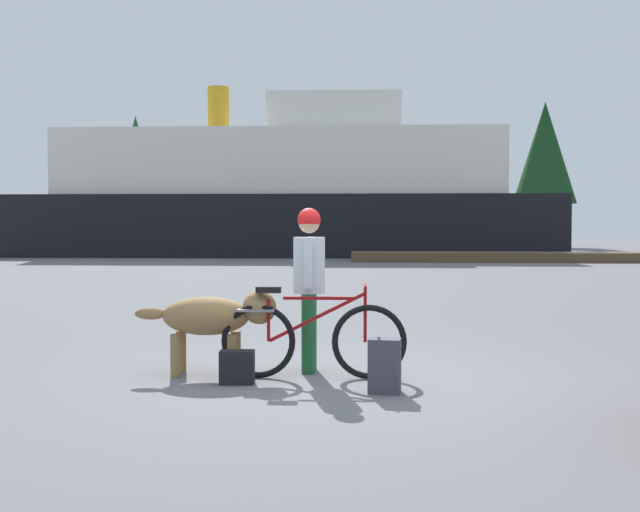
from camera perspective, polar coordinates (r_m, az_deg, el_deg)
The scene contains 12 objects.
ground_plane at distance 7.42m, azimuth 0.97°, elevation -9.22°, with size 160.00×160.00×0.00m, color slate.
bicycle at distance 7.39m, azimuth -0.60°, elevation -6.19°, with size 1.80×0.44×0.92m.
person_cyclist at distance 7.70m, azimuth -0.82°, elevation -1.36°, with size 0.32×0.53×1.66m.
dog at distance 7.62m, azimuth -7.91°, elevation -4.57°, with size 1.41×0.45×0.84m.
backpack at distance 6.83m, azimuth 4.85°, elevation -8.18°, with size 0.28×0.20×0.48m, color #3F3F4C.
handbag_pannier at distance 7.24m, azimuth -6.22°, elevation -8.26°, with size 0.32×0.18×0.31m, color black.
dock_pier at distance 32.85m, azimuth 15.24°, elevation -0.08°, with size 14.65×2.04×0.40m, color brown.
ferry_boat at distance 39.09m, azimuth -2.68°, elevation 4.46°, with size 27.10×7.79×8.58m.
pine_tree_far_left at distance 56.66m, azimuth -13.61°, elevation 7.06°, with size 3.08×3.08×9.42m.
pine_tree_center at distance 51.52m, azimuth 2.19°, elevation 6.89°, with size 4.36×4.36×9.19m.
pine_tree_far_right at distance 56.01m, azimuth 16.46°, elevation 7.39°, with size 4.39×4.39×10.19m.
pine_tree_mid_back at distance 57.97m, azimuth 4.36°, elevation 6.91°, with size 3.38×3.38×9.59m.
Camera 1 is at (0.24, -7.27, 1.47)m, focal length 42.80 mm.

